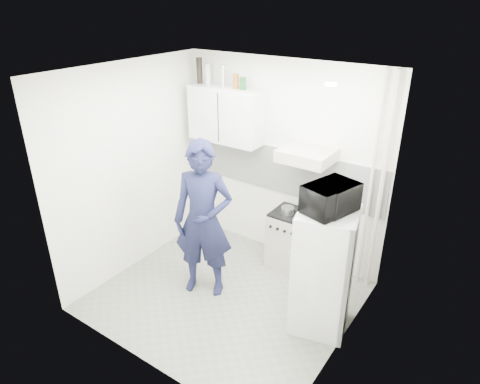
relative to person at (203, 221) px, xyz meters
The scene contains 22 objects.
floor 0.98m from the person, ahead, with size 2.80×2.80×0.00m, color gray.
ceiling 1.69m from the person, ahead, with size 2.80×2.80×0.00m, color white.
wall_back 1.35m from the person, 76.95° to the left, with size 2.80×2.80×0.00m, color white.
wall_left 1.16m from the person, behind, with size 2.60×2.60×0.00m, color white.
wall_right 1.73m from the person, ahead, with size 2.60×2.60×0.00m, color white.
person is the anchor object (origin of this frame).
stove 1.30m from the person, 60.07° to the left, with size 0.47×0.47×0.75m, color #BCB1A1.
fridge 1.43m from the person, ahead, with size 0.57×0.57×1.38m, color white.
stove_top 1.18m from the person, 60.07° to the left, with size 0.45×0.45×0.03m, color black.
saucepan 1.12m from the person, 59.66° to the left, with size 0.16×0.16×0.09m, color silver.
microwave 1.52m from the person, ahead, with size 0.35×0.51×0.28m, color black.
bottle_a 2.00m from the person, 128.88° to the left, with size 0.08×0.08×0.33m, color black.
bottle_b 1.92m from the person, 124.26° to the left, with size 0.07×0.07×0.26m, color #B2B7BC.
bottle_d 1.84m from the person, 114.94° to the left, with size 0.06×0.06×0.27m, color silver.
canister_a 1.76m from the person, 105.74° to the left, with size 0.07×0.07×0.18m, color brown.
canister_b 1.74m from the person, 100.62° to the left, with size 0.08×0.08×0.15m, color #144C1E.
upper_cabinet 1.49m from the person, 112.76° to the left, with size 1.00×0.35×0.70m, color white.
range_hood 1.41m from the person, 53.78° to the left, with size 0.60×0.50×0.14m, color #BCB1A1.
backsplash 1.31m from the person, 76.80° to the left, with size 2.74×0.03×0.60m, color white.
pipe_a 2.02m from the person, 36.63° to the left, with size 0.05×0.05×2.60m, color #BCB1A1.
pipe_b 1.92m from the person, 38.80° to the left, with size 0.04×0.04×2.60m, color #BCB1A1.
ceiling_spot_fixture 2.09m from the person, ahead, with size 0.10×0.10×0.02m, color white.
Camera 1 is at (2.45, -3.26, 3.28)m, focal length 32.00 mm.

